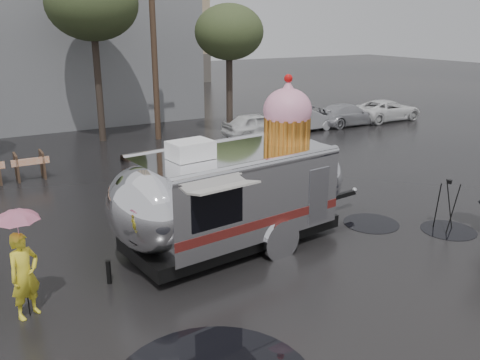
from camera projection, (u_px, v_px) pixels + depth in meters
ground at (269, 259)px, 12.49m from camera, size 120.00×120.00×0.00m
puddles at (296, 319)px, 9.95m from camera, size 11.05×6.38×0.01m
utility_pole at (154, 43)px, 23.89m from camera, size 1.60×0.28×9.00m
tree_mid at (92, 4)px, 23.02m from camera, size 4.20×4.20×8.03m
tree_right at (229, 33)px, 24.59m from camera, size 3.36×3.36×6.42m
parked_cars at (331, 114)px, 27.80m from camera, size 13.20×1.90×1.50m
airstream_trailer at (237, 189)px, 12.83m from camera, size 8.11×3.65×4.38m
person_left at (25, 275)px, 9.82m from camera, size 0.76×0.68×1.76m
umbrella_pink at (18, 226)px, 9.52m from camera, size 1.05×1.05×2.27m
tripod at (447, 201)px, 13.97m from camera, size 0.60×0.57×1.47m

